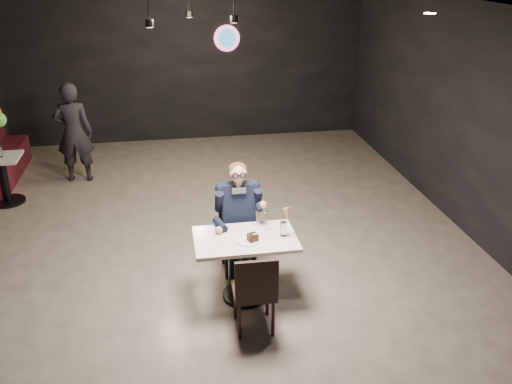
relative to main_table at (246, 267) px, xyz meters
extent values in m
plane|color=gray|center=(-0.29, 1.22, -0.38)|extent=(9.00, 9.00, 0.00)
cube|color=black|center=(-0.29, 3.22, 2.51)|extent=(1.40, 1.20, 0.36)
cube|color=silver|center=(0.00, 0.00, 0.00)|extent=(1.10, 0.70, 0.75)
cube|color=black|center=(0.00, 0.55, 0.09)|extent=(0.42, 0.46, 0.92)
cube|color=black|center=(0.00, -0.55, 0.09)|extent=(0.43, 0.47, 0.92)
cube|color=black|center=(0.00, 0.55, 0.34)|extent=(0.60, 0.80, 1.44)
cylinder|color=white|center=(0.01, -0.08, 0.38)|extent=(0.25, 0.25, 0.01)
cube|color=black|center=(0.07, -0.10, 0.42)|extent=(0.12, 0.11, 0.07)
ellipsoid|color=#2E8D44|center=(0.09, -0.11, 0.47)|extent=(0.06, 0.04, 0.01)
cylinder|color=silver|center=(0.41, -0.02, 0.46)|extent=(0.07, 0.07, 0.16)
cone|color=tan|center=(0.45, -0.03, 0.63)|extent=(0.09, 0.09, 0.15)
cube|color=silver|center=(-3.24, 3.06, -0.02)|extent=(0.56, 0.56, 0.70)
imported|color=black|center=(-2.26, 3.81, 0.46)|extent=(0.62, 0.42, 1.67)
camera|label=1|loc=(-0.74, -5.05, 3.20)|focal=38.00mm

